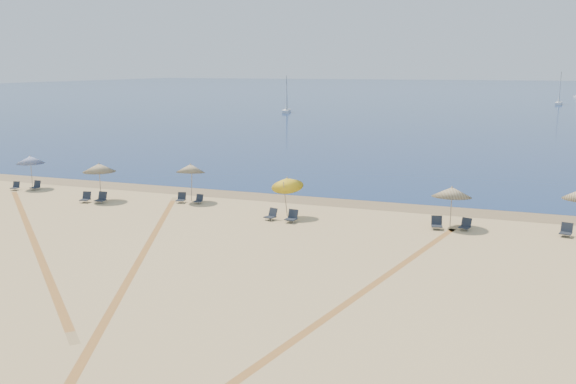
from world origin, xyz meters
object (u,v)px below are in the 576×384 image
at_px(chair_10, 566,230).
at_px(sailboat_2, 559,95).
at_px(umbrella_0, 30,160).
at_px(umbrella_4, 452,192).
at_px(chair_3, 101,198).
at_px(umbrella_1, 99,168).
at_px(umbrella_2, 191,168).
at_px(chair_7, 292,217).
at_px(chair_8, 437,223).
at_px(sailboat_0, 287,101).
at_px(chair_5, 199,199).
at_px(chair_0, 15,186).
at_px(chair_4, 181,198).
at_px(chair_9, 465,225).
at_px(umbrella_3, 287,182).
at_px(chair_2, 86,198).
at_px(chair_1, 36,186).
at_px(chair_6, 271,215).

height_order(chair_10, sailboat_2, sailboat_2).
xyz_separation_m(umbrella_0, sailboat_2, (44.01, 125.23, 0.22)).
distance_m(umbrella_4, chair_3, 22.50).
height_order(umbrella_0, umbrella_1, umbrella_1).
bearing_deg(umbrella_2, chair_7, -20.70).
distance_m(chair_8, sailboat_0, 89.55).
xyz_separation_m(chair_5, chair_8, (15.56, -1.32, 0.05)).
distance_m(chair_5, chair_7, 7.90).
height_order(chair_0, chair_5, chair_0).
bearing_deg(chair_4, sailboat_2, 65.13).
bearing_deg(chair_8, umbrella_1, 169.79).
relative_size(chair_8, chair_10, 0.97).
bearing_deg(umbrella_0, chair_5, -2.04).
bearing_deg(chair_0, chair_8, -13.95).
height_order(chair_9, sailboat_0, sailboat_0).
xyz_separation_m(umbrella_3, chair_0, (-21.54, 0.95, -1.83)).
relative_size(chair_3, chair_7, 0.94).
bearing_deg(chair_2, umbrella_1, 51.45).
distance_m(chair_1, sailboat_0, 80.12).
xyz_separation_m(umbrella_3, chair_10, (15.52, 0.86, -1.78)).
bearing_deg(chair_8, chair_9, -0.25).
bearing_deg(chair_1, sailboat_0, 96.18).
xyz_separation_m(chair_1, chair_8, (29.00, -1.42, 0.02)).
xyz_separation_m(chair_0, chair_3, (8.65, -1.56, 0.06)).
bearing_deg(chair_0, sailboat_2, 58.16).
relative_size(chair_0, sailboat_0, 0.09).
height_order(chair_4, chair_9, chair_4).
xyz_separation_m(umbrella_0, umbrella_3, (20.87, -1.93, -0.04)).
distance_m(chair_5, chair_10, 22.24).
distance_m(umbrella_2, sailboat_2, 128.94).
height_order(chair_0, chair_3, chair_3).
xyz_separation_m(umbrella_3, chair_8, (8.84, 0.10, -1.78)).
bearing_deg(sailboat_0, sailboat_2, 28.18).
distance_m(chair_3, chair_10, 28.44).
bearing_deg(chair_9, chair_5, -165.94).
xyz_separation_m(umbrella_1, sailboat_2, (36.62, 127.02, 0.13)).
distance_m(umbrella_1, chair_3, 2.12).
height_order(chair_2, sailboat_0, sailboat_0).
relative_size(chair_0, chair_4, 0.92).
bearing_deg(chair_7, sailboat_0, 118.06).
distance_m(chair_1, chair_2, 6.58).
distance_m(umbrella_1, chair_6, 13.09).
relative_size(chair_2, chair_10, 0.93).
distance_m(umbrella_1, chair_0, 8.33).
bearing_deg(umbrella_4, umbrella_1, -178.19).
xyz_separation_m(umbrella_3, chair_9, (10.37, 0.36, -1.80)).
distance_m(umbrella_1, chair_1, 7.09).
distance_m(umbrella_1, sailboat_2, 132.19).
height_order(chair_2, chair_10, chair_10).
bearing_deg(chair_6, umbrella_0, -168.79).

